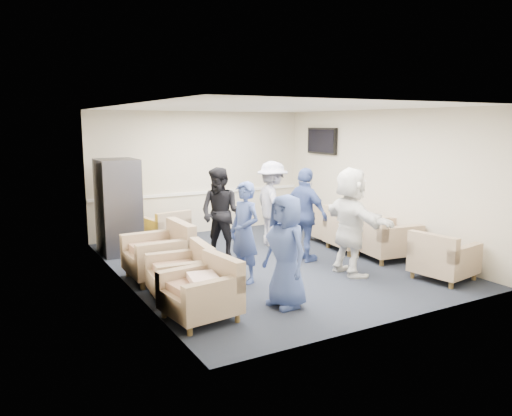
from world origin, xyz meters
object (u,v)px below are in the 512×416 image
person_mid_left (245,232)px  armchair_right_midnear (384,239)px  armchair_right_midfar (352,232)px  armchair_right_near (442,260)px  vending_machine (119,206)px  armchair_left_far (162,255)px  person_mid_right (305,215)px  person_back_right (272,204)px  person_front_right (351,221)px  armchair_corner (168,230)px  armchair_left_near (204,294)px  person_front_left (286,251)px  person_back_left (220,213)px  armchair_right_far (331,226)px  armchair_left_mid (184,275)px

person_mid_left → armchair_right_midnear: bearing=73.5°
armchair_right_midfar → armchair_right_near: bearing=-173.5°
armchair_right_near → vending_machine: 5.78m
armchair_left_far → armchair_right_near: 4.41m
person_mid_right → armchair_right_near: bearing=-160.6°
person_back_right → person_front_right: person_front_right is taller
person_front_right → person_back_right: bearing=6.7°
armchair_right_midfar → person_back_right: size_ratio=0.59×
armchair_corner → person_mid_left: person_mid_left is taller
person_back_right → person_front_right: (0.09, -2.28, 0.03)m
armchair_left_near → person_front_left: size_ratio=0.60×
person_back_left → armchair_right_far: bearing=56.1°
armchair_corner → vending_machine: bearing=1.8°
armchair_right_near → person_mid_left: 3.13m
armchair_right_midnear → armchair_corner: 4.27m
armchair_left_mid → person_front_right: size_ratio=0.50×
armchair_left_near → armchair_right_midnear: (3.99, 1.00, 0.03)m
armchair_right_near → armchair_right_midfar: (-0.02, 2.13, 0.04)m
armchair_right_midfar → vending_machine: size_ratio=0.56×
armchair_corner → person_front_left: person_front_left is taller
armchair_corner → person_front_right: person_front_right is taller
armchair_left_mid → armchair_right_midnear: bearing=97.2°
armchair_left_mid → person_back_left: bearing=145.7°
person_mid_right → armchair_right_midfar: bearing=-95.8°
armchair_left_far → person_back_left: (1.34, 0.65, 0.45)m
person_back_left → armchair_left_far: bearing=-98.3°
armchair_left_near → armchair_left_far: bearing=170.4°
armchair_right_far → person_front_left: (-2.83, -2.67, 0.43)m
armchair_right_midnear → person_front_right: bearing=117.9°
person_back_left → person_back_right: person_back_right is taller
person_back_right → armchair_left_near: bearing=144.4°
person_front_left → person_back_left: 2.67m
armchair_corner → armchair_left_far: bearing=59.0°
armchair_left_mid → armchair_left_far: size_ratio=0.93×
armchair_right_midfar → person_front_right: (-1.05, -1.18, 0.51)m
armchair_corner → person_back_right: bearing=138.6°
person_mid_right → armchair_right_midnear: bearing=-127.3°
armchair_right_midfar → armchair_right_far: size_ratio=1.15×
armchair_left_far → armchair_corner: armchair_left_far is taller
armchair_right_far → person_mid_left: size_ratio=0.55×
armchair_left_near → armchair_left_far: 1.87m
vending_machine → armchair_corner: bearing=11.2°
armchair_right_midfar → vending_machine: (-3.96, 2.03, 0.53)m
armchair_left_far → armchair_corner: bearing=157.7°
person_front_left → person_mid_right: bearing=131.8°
armchair_left_mid → person_back_left: size_ratio=0.53×
armchair_corner → person_front_right: (1.90, -3.41, 0.58)m
armchair_right_midnear → person_back_left: (-2.55, 1.52, 0.46)m
armchair_right_midfar → person_front_right: 1.66m
armchair_left_near → armchair_right_near: (3.90, -0.37, -0.00)m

